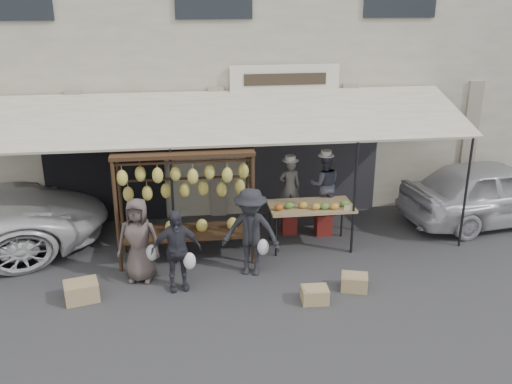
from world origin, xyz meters
TOP-DOWN VIEW (x-y plane):
  - ground_plane at (0.00, 0.00)m, footprint 90.00×90.00m
  - shophouse at (-0.00, 6.50)m, footprint 24.00×6.15m
  - awning at (0.01, 2.28)m, footprint 10.00×2.35m
  - banana_rack at (-0.77, 1.31)m, footprint 2.60×0.90m
  - produce_table at (1.74, 1.52)m, footprint 1.70×0.90m
  - vendor_left at (1.44, 2.27)m, footprint 0.46×0.31m
  - vendor_right at (2.16, 2.12)m, footprint 0.69×0.57m
  - customer_left at (-1.63, 0.59)m, footprint 0.85×0.63m
  - customer_mid at (-0.96, 0.17)m, footprint 0.91×0.47m
  - customer_right at (0.39, 0.55)m, footprint 1.23×0.95m
  - stool_left at (1.44, 2.27)m, footprint 0.34×0.34m
  - stool_right at (2.16, 2.12)m, footprint 0.36×0.36m
  - crate_near_a at (1.34, -0.61)m, footprint 0.46×0.36m
  - crate_near_b at (2.13, -0.28)m, footprint 0.54×0.47m
  - crate_far at (-2.59, -0.01)m, footprint 0.64×0.55m
  - sedan at (6.11, 2.29)m, footprint 4.40×2.24m

SIDE VIEW (x-z plane):
  - ground_plane at x=0.00m, z-range 0.00..0.00m
  - crate_near_a at x=1.34m, z-range 0.00..0.27m
  - crate_near_b at x=2.13m, z-range 0.00..0.28m
  - crate_far at x=-2.59m, z-range 0.00..0.33m
  - stool_left at x=1.44m, z-range 0.00..0.44m
  - stool_right at x=2.16m, z-range 0.00..0.47m
  - sedan at x=6.11m, z-range 0.00..1.43m
  - customer_mid at x=-0.96m, z-range 0.00..1.49m
  - customer_left at x=-1.63m, z-range 0.00..1.57m
  - customer_right at x=0.39m, z-range 0.00..1.68m
  - produce_table at x=1.74m, z-range 0.35..1.39m
  - vendor_left at x=1.44m, z-range 0.44..1.67m
  - vendor_right at x=2.16m, z-range 0.47..1.80m
  - banana_rack at x=-0.77m, z-range 0.45..2.68m
  - awning at x=0.01m, z-range 1.12..4.03m
  - shophouse at x=0.00m, z-range 0.00..7.30m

